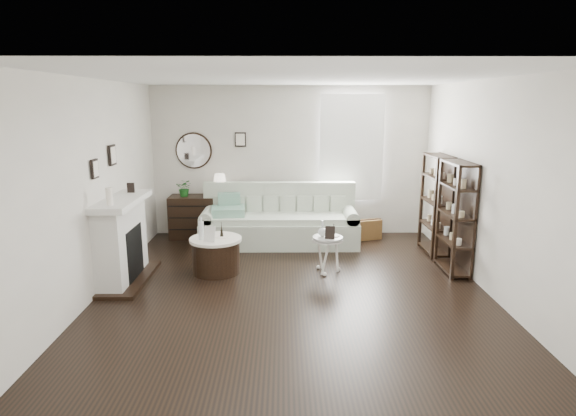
{
  "coord_description": "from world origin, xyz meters",
  "views": [
    {
      "loc": [
        -0.13,
        -5.99,
        2.41
      ],
      "look_at": [
        -0.06,
        0.8,
        0.91
      ],
      "focal_mm": 30.0,
      "sensor_mm": 36.0,
      "label": 1
    }
  ],
  "objects_px": {
    "sofa": "(279,224)",
    "pedestal_table": "(328,240)",
    "dresser": "(202,217)",
    "drum_table": "(216,255)"
  },
  "relations": [
    {
      "from": "sofa",
      "to": "pedestal_table",
      "type": "distance_m",
      "value": 1.64
    },
    {
      "from": "dresser",
      "to": "drum_table",
      "type": "height_order",
      "value": "dresser"
    },
    {
      "from": "sofa",
      "to": "pedestal_table",
      "type": "height_order",
      "value": "sofa"
    },
    {
      "from": "sofa",
      "to": "dresser",
      "type": "bearing_deg",
      "value": 164.49
    },
    {
      "from": "sofa",
      "to": "pedestal_table",
      "type": "bearing_deg",
      "value": -64.56
    },
    {
      "from": "dresser",
      "to": "drum_table",
      "type": "bearing_deg",
      "value": -75.05
    },
    {
      "from": "drum_table",
      "to": "pedestal_table",
      "type": "height_order",
      "value": "pedestal_table"
    },
    {
      "from": "pedestal_table",
      "to": "sofa",
      "type": "bearing_deg",
      "value": 115.44
    },
    {
      "from": "sofa",
      "to": "dresser",
      "type": "height_order",
      "value": "sofa"
    },
    {
      "from": "sofa",
      "to": "drum_table",
      "type": "xyz_separation_m",
      "value": [
        -0.9,
        -1.47,
        -0.08
      ]
    }
  ]
}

